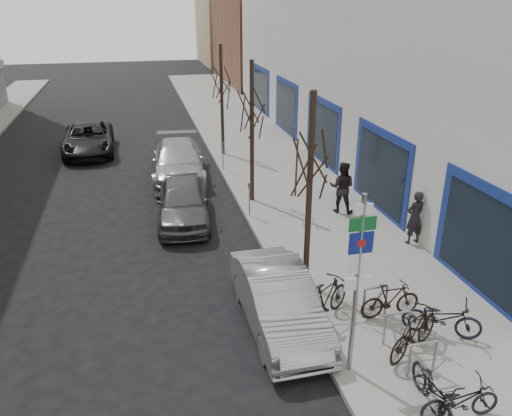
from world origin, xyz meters
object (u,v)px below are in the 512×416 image
bike_mid_curb (443,315)px  bike_mid_inner (326,299)px  bike_rack (397,324)px  bike_near_right (414,331)px  highway_sign_pole (358,276)px  parked_car_front (278,300)px  pedestrian_near (415,218)px  bike_far_inner (391,300)px  parked_car_back (179,161)px  tree_near (311,147)px  lane_car (88,139)px  bike_far_curb (461,398)px  pedestrian_far (342,187)px  bike_near_left (434,387)px  meter_front (296,271)px  parked_car_mid (183,201)px  tree_mid (252,99)px  meter_mid (249,196)px  meter_back (223,153)px  tree_far (221,74)px

bike_mid_curb → bike_mid_inner: (-2.43, 1.23, 0.02)m
bike_rack → bike_near_right: bearing=-67.4°
bike_rack → highway_sign_pole: bearing=-156.4°
parked_car_front → bike_mid_inner: bearing=-11.7°
bike_mid_curb → pedestrian_near: 4.87m
bike_far_inner → parked_car_back: (-4.07, 12.05, 0.17)m
bike_rack → tree_near: 4.66m
tree_near → lane_car: size_ratio=1.03×
highway_sign_pole → bike_near_right: size_ratio=2.23×
highway_sign_pole → bike_far_curb: 2.90m
pedestrian_far → bike_near_left: bearing=108.6°
parked_car_front → bike_far_inner: bearing=-10.8°
meter_front → highway_sign_pole: bearing=-85.3°
highway_sign_pole → parked_car_back: 13.93m
bike_rack → lane_car: (-7.89, 18.21, 0.08)m
parked_car_front → parked_car_back: (-1.32, 11.57, 0.07)m
bike_near_right → parked_car_mid: bearing=-4.2°
bike_far_inner → tree_mid: bearing=10.3°
tree_near → meter_mid: (-0.45, 5.00, -3.19)m
meter_back → pedestrian_near: 10.03m
bike_near_right → pedestrian_far: pedestrian_far is taller
bike_rack → bike_mid_inner: 1.76m
meter_front → bike_far_inner: size_ratio=0.80×
bike_far_inner → parked_car_mid: (-4.35, 7.36, 0.13)m
meter_back → tree_far: bearing=79.8°
pedestrian_near → pedestrian_far: pedestrian_far is taller
parked_car_front → parked_car_mid: parked_car_mid is taller
meter_back → bike_mid_curb: size_ratio=0.71×
bike_mid_inner → parked_car_front: 1.16m
bike_rack → tree_far: tree_far is taller
highway_sign_pole → bike_rack: 2.36m
parked_car_mid → bike_mid_inner: bearing=-63.5°
tree_near → bike_near_right: bearing=-67.5°
highway_sign_pole → parked_car_front: size_ratio=0.95×
meter_mid → bike_near_left: (1.35, -9.92, -0.24)m
lane_car → bike_mid_inner: bearing=-69.9°
bike_near_right → bike_far_inner: bike_near_right is taller
tree_mid → bike_mid_inner: tree_mid is taller
highway_sign_pole → bike_mid_inner: highway_sign_pole is taller
tree_near → bike_near_left: size_ratio=3.16×
tree_near → meter_mid: size_ratio=4.33×
parked_car_front → highway_sign_pole: bearing=-64.9°
pedestrian_far → meter_mid: bearing=23.3°
tree_far → parked_car_front: tree_far is taller
parked_car_back → bike_far_curb: bearing=-71.9°
meter_mid → bike_mid_curb: 8.38m
tree_mid → bike_far_inner: (1.55, -8.43, -3.47)m
tree_mid → bike_mid_inner: 8.84m
bike_far_curb → parked_car_mid: bearing=23.5°
bike_mid_inner → parked_car_back: bearing=-23.1°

